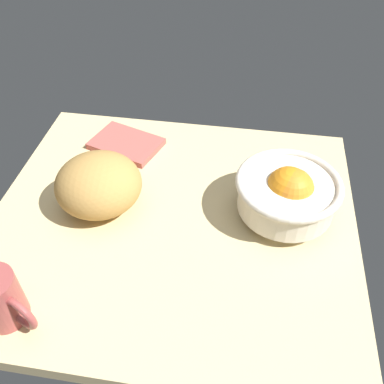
% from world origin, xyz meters
% --- Properties ---
extents(ground_plane, '(0.72, 0.66, 0.03)m').
position_xyz_m(ground_plane, '(0.00, 0.00, -0.01)').
color(ground_plane, '#D4BC85').
extents(fruit_bowl, '(0.20, 0.20, 0.11)m').
position_xyz_m(fruit_bowl, '(0.22, 0.05, 0.06)').
color(fruit_bowl, beige).
rests_on(fruit_bowl, ground).
extents(bread_loaf, '(0.21, 0.21, 0.12)m').
position_xyz_m(bread_loaf, '(-0.15, 0.01, 0.06)').
color(bread_loaf, '#B38644').
rests_on(bread_loaf, ground).
extents(napkin_folded, '(0.18, 0.15, 0.01)m').
position_xyz_m(napkin_folded, '(-0.15, 0.21, 0.01)').
color(napkin_folded, '#B4534B').
rests_on(napkin_folded, ground).
extents(mug, '(0.11, 0.07, 0.10)m').
position_xyz_m(mug, '(-0.22, -0.25, 0.05)').
color(mug, '#9C4542').
rests_on(mug, ground).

